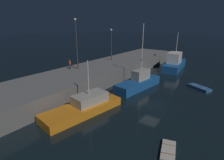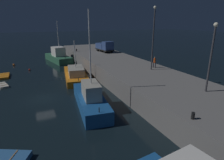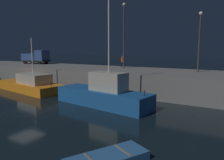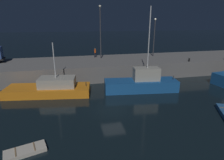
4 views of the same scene
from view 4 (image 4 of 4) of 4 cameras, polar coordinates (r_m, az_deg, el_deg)
ground_plane at (r=20.96m, az=0.37°, el=-8.99°), size 320.00×320.00×0.00m
pier_quay at (r=33.87m, az=-5.11°, el=3.80°), size 67.91×10.27×2.65m
fishing_boat_blue at (r=26.35m, az=9.11°, el=-0.91°), size 10.33×4.09×11.18m
fishing_boat_orange at (r=26.01m, az=-18.26°, el=-2.46°), size 11.27×5.11×6.86m
dinghy_orange_near at (r=16.21m, az=-25.00°, el=-19.08°), size 3.15×2.02×0.33m
lamp_post_west at (r=34.93m, az=-3.58°, el=15.40°), size 0.44×0.44×9.39m
lamp_post_east at (r=37.89m, az=12.83°, el=13.49°), size 0.44×0.44×7.24m
dockworker at (r=36.45m, az=-5.19°, el=8.53°), size 0.45×0.45×1.76m
bollard_west at (r=35.20m, az=22.53°, el=5.73°), size 0.28×0.28×0.57m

